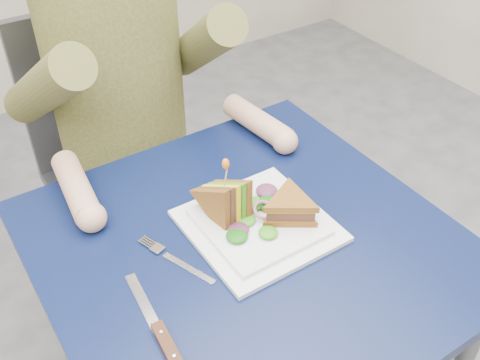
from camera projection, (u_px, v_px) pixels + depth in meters
table at (248, 269)px, 1.11m from camera, size 0.75×0.75×0.73m
chair at (117, 147)px, 1.63m from camera, size 0.42×0.40×0.93m
diner at (114, 41)px, 1.32m from camera, size 0.54×0.59×0.74m
plate at (258, 224)px, 1.09m from camera, size 0.26×0.26×0.02m
sandwich_flat at (290, 207)px, 1.07m from camera, size 0.17×0.17×0.05m
sandwich_upright at (226, 202)px, 1.07m from camera, size 0.09×0.14×0.14m
fork at (177, 261)px, 1.02m from camera, size 0.07×0.17×0.01m
knife at (163, 338)px, 0.89m from camera, size 0.04×0.22×0.02m
toothpick at (226, 176)px, 1.03m from camera, size 0.01×0.01×0.06m
toothpick_frill at (226, 164)px, 1.01m from camera, size 0.01×0.01×0.02m
lettuce_spill at (258, 212)px, 1.08m from camera, size 0.15×0.13×0.02m
onion_ring at (264, 210)px, 1.08m from camera, size 0.04×0.04×0.02m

